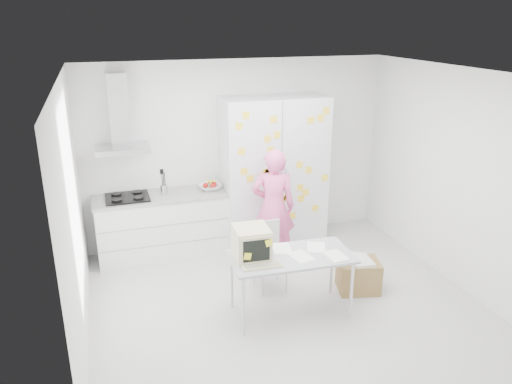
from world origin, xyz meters
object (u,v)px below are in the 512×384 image
object	(u,v)px
person	(273,207)
desk	(266,249)
cardboard_box	(358,275)
chair	(268,251)

from	to	relation	value
person	desk	distance (m)	1.34
desk	cardboard_box	xyz separation A→B (m)	(1.28, 0.17, -0.62)
desk	chair	distance (m)	0.74
desk	chair	xyz separation A→B (m)	(0.23, 0.61, -0.34)
desk	chair	bearing A→B (deg)	71.53
desk	cardboard_box	bearing A→B (deg)	9.99
desk	chair	size ratio (longest dim) A/B	1.64
cardboard_box	person	bearing A→B (deg)	125.42
chair	cardboard_box	distance (m)	1.17
desk	person	bearing A→B (deg)	69.72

